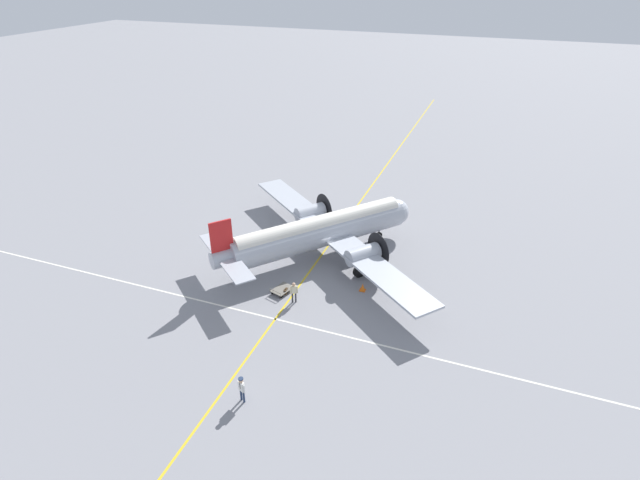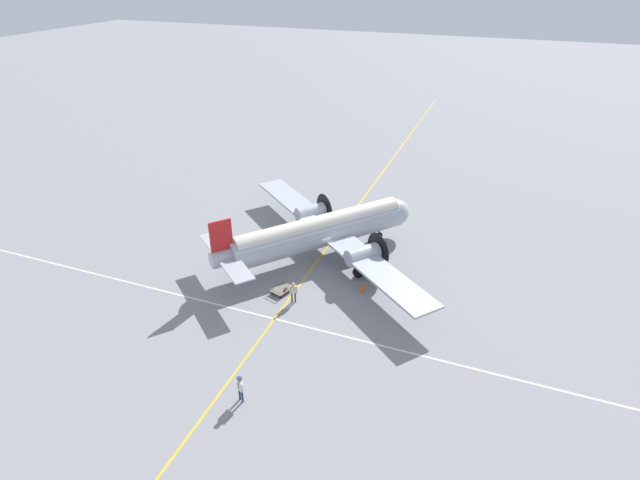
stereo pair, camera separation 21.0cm
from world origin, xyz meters
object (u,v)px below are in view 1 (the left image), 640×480
(airliner_main, at_px, (324,230))
(suitcase_near_door, at_px, (286,291))
(traffic_cone, at_px, (363,287))
(baggage_cart, at_px, (282,289))
(passenger_boarding, at_px, (294,290))
(crew_foreground, at_px, (242,387))

(airliner_main, relative_size, suitcase_near_door, 47.01)
(traffic_cone, bearing_deg, baggage_cart, -66.86)
(passenger_boarding, distance_m, baggage_cart, 1.84)
(suitcase_near_door, bearing_deg, crew_foreground, 10.83)
(airliner_main, distance_m, traffic_cone, 6.58)
(passenger_boarding, xyz_separation_m, baggage_cart, (-0.86, -1.41, -0.82))
(airliner_main, xyz_separation_m, baggage_cart, (6.49, -1.14, -2.25))
(airliner_main, bearing_deg, baggage_cart, -150.50)
(crew_foreground, relative_size, traffic_cone, 2.85)
(crew_foreground, relative_size, passenger_boarding, 1.03)
(airliner_main, relative_size, baggage_cart, 11.33)
(airliner_main, height_order, suitcase_near_door, airliner_main)
(suitcase_near_door, height_order, traffic_cone, traffic_cone)
(crew_foreground, xyz_separation_m, passenger_boarding, (-10.12, -1.02, -0.06))
(suitcase_near_door, relative_size, baggage_cart, 0.24)
(suitcase_near_door, bearing_deg, airliner_main, 173.06)
(passenger_boarding, height_order, traffic_cone, passenger_boarding)
(passenger_boarding, bearing_deg, suitcase_near_door, 111.82)
(baggage_cart, bearing_deg, traffic_cone, -50.29)
(crew_foreground, relative_size, baggage_cart, 0.95)
(crew_foreground, relative_size, suitcase_near_door, 3.96)
(airliner_main, bearing_deg, traffic_cone, -90.51)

